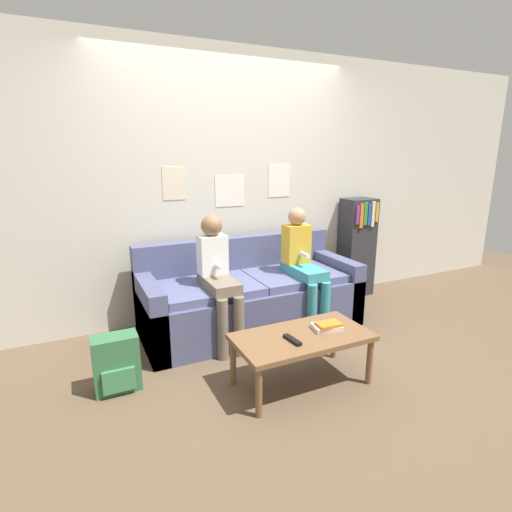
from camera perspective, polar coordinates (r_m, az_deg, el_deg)
The scene contains 10 objects.
ground_plane at distance 3.49m, azimuth 2.82°, elevation -13.22°, with size 10.00×10.00×0.00m, color brown.
wall_back at distance 4.03m, azimuth -3.96°, elevation 9.92°, with size 8.00×0.07×2.60m.
couch at distance 3.79m, azimuth -0.86°, elevation -5.99°, with size 2.02×0.82×0.82m.
coffee_table at distance 2.90m, azimuth 6.58°, elevation -11.89°, with size 0.96×0.50×0.38m.
person_left at distance 3.38m, azimuth -5.46°, elevation -2.47°, with size 0.24×0.56×1.12m.
person_right at distance 3.73m, azimuth 6.75°, elevation -0.89°, with size 0.24×0.56×1.13m.
tv_remote at distance 2.78m, azimuth 5.21°, elevation -11.84°, with size 0.06×0.17×0.02m.
book_stack at distance 2.98m, azimuth 10.17°, elevation -9.84°, with size 0.22×0.18×0.06m.
bookshelf at distance 4.76m, azimuth 14.19°, elevation 1.27°, with size 0.36×0.28×1.12m.
backpack at distance 3.04m, azimuth -19.33°, elevation -14.32°, with size 0.31×0.20×0.41m.
Camera 1 is at (-1.48, -2.71, 1.63)m, focal length 28.00 mm.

